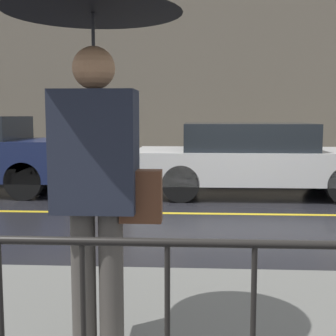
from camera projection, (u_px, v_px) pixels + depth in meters
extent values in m
plane|color=black|center=(244.00, 214.00, 7.35)|extent=(80.00, 80.00, 0.00)
cube|color=slate|center=(227.00, 177.00, 11.30)|extent=(28.00, 1.96, 0.12)
cube|color=gold|center=(244.00, 214.00, 7.35)|extent=(25.20, 0.12, 0.01)
cube|color=#706656|center=(225.00, 79.00, 12.15)|extent=(28.00, 0.30, 5.00)
cylinder|color=#4C4742|center=(84.00, 284.00, 2.76)|extent=(0.14, 0.14, 0.88)
cylinder|color=#4C4742|center=(111.00, 284.00, 2.75)|extent=(0.14, 0.14, 0.88)
cube|color=#232838|center=(95.00, 151.00, 2.67)|extent=(0.47, 0.28, 0.69)
sphere|color=tan|center=(94.00, 68.00, 2.62)|extent=(0.24, 0.24, 0.24)
cylinder|color=#262628|center=(94.00, 83.00, 2.62)|extent=(0.02, 0.02, 0.77)
cube|color=brown|center=(141.00, 196.00, 2.68)|extent=(0.24, 0.12, 0.30)
cylinder|color=black|center=(50.00, 171.00, 10.11)|extent=(0.70, 0.22, 0.70)
cylinder|color=black|center=(24.00, 181.00, 8.56)|extent=(0.70, 0.22, 0.70)
cube|color=silver|center=(256.00, 165.00, 9.07)|extent=(4.64, 1.89, 0.60)
cube|color=#1E2328|center=(247.00, 137.00, 9.02)|extent=(2.41, 1.74, 0.51)
cylinder|color=black|center=(320.00, 173.00, 9.84)|extent=(0.67, 0.22, 0.67)
cylinder|color=black|center=(183.00, 172.00, 10.01)|extent=(0.67, 0.22, 0.67)
cylinder|color=black|center=(181.00, 184.00, 8.35)|extent=(0.67, 0.22, 0.67)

